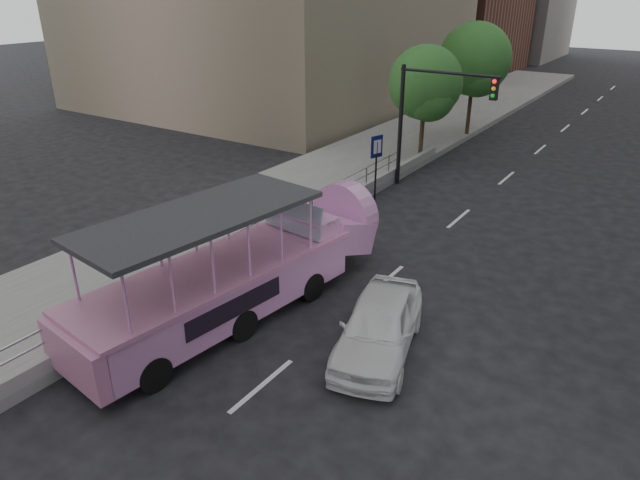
# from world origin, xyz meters

# --- Properties ---
(ground) EXTENTS (160.00, 160.00, 0.00)m
(ground) POSITION_xyz_m (0.00, 0.00, 0.00)
(ground) COLOR black
(sidewalk) EXTENTS (5.50, 80.00, 0.30)m
(sidewalk) POSITION_xyz_m (-5.75, 10.00, 0.15)
(sidewalk) COLOR gray
(sidewalk) RESTS_ON ground
(kerb_wall) EXTENTS (0.24, 30.00, 0.36)m
(kerb_wall) POSITION_xyz_m (-3.12, 2.00, 0.48)
(kerb_wall) COLOR gray
(kerb_wall) RESTS_ON sidewalk
(guardrail) EXTENTS (0.07, 22.00, 0.71)m
(guardrail) POSITION_xyz_m (-3.12, 2.00, 1.14)
(guardrail) COLOR #B4B5B9
(guardrail) RESTS_ON kerb_wall
(duck_boat) EXTENTS (3.53, 9.95, 3.23)m
(duck_boat) POSITION_xyz_m (-1.48, 0.42, 1.20)
(duck_boat) COLOR black
(duck_boat) RESTS_ON ground
(car) EXTENTS (2.78, 4.52, 1.44)m
(car) POSITION_xyz_m (2.53, 0.63, 0.72)
(car) COLOR silver
(car) RESTS_ON ground
(parking_sign) EXTENTS (0.21, 0.59, 2.73)m
(parking_sign) POSITION_xyz_m (-2.68, 10.00, 1.72)
(parking_sign) COLOR black
(parking_sign) RESTS_ON ground
(traffic_signal) EXTENTS (4.20, 0.32, 5.20)m
(traffic_signal) POSITION_xyz_m (-1.70, 12.50, 3.50)
(traffic_signal) COLOR black
(traffic_signal) RESTS_ON ground
(street_tree_near) EXTENTS (3.52, 3.52, 5.72)m
(street_tree_near) POSITION_xyz_m (-3.30, 15.93, 3.82)
(street_tree_near) COLOR #322417
(street_tree_near) RESTS_ON ground
(street_tree_far) EXTENTS (3.97, 3.97, 6.45)m
(street_tree_far) POSITION_xyz_m (-3.10, 21.93, 4.31)
(street_tree_far) COLOR #322417
(street_tree_far) RESTS_ON ground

